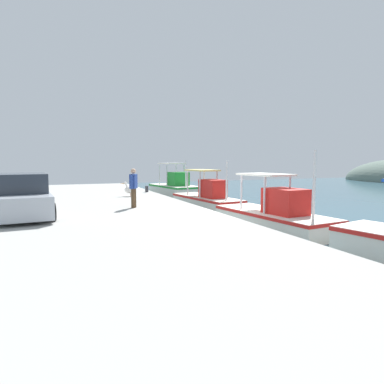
{
  "coord_description": "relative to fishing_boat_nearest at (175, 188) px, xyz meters",
  "views": [
    {
      "loc": [
        12.25,
        -5.96,
        2.84
      ],
      "look_at": [
        -5.76,
        1.39,
        1.01
      ],
      "focal_mm": 31.81,
      "sensor_mm": 36.0,
      "label": 1
    }
  ],
  "objects": [
    {
      "name": "fisherman_standing",
      "position": [
        10.45,
        -5.53,
        1.05
      ],
      "size": [
        0.54,
        0.41,
        1.69
      ],
      "color": "#4C3823",
      "rests_on": "quay_pier"
    },
    {
      "name": "quay_pier",
      "position": [
        12.6,
        -7.73,
        -0.27
      ],
      "size": [
        36.0,
        10.0,
        0.8
      ],
      "primitive_type": "cube",
      "color": "#9E9E99",
      "rests_on": "ground"
    },
    {
      "name": "fishing_boat_nearest",
      "position": [
        0.0,
        0.0,
        0.0
      ],
      "size": [
        5.19,
        2.88,
        2.82
      ],
      "color": "silver",
      "rests_on": "ground"
    },
    {
      "name": "fishing_boat_second",
      "position": [
        7.02,
        -0.46,
        -0.09
      ],
      "size": [
        5.72,
        2.3,
        2.84
      ],
      "color": "silver",
      "rests_on": "ground"
    },
    {
      "name": "fishing_boat_third",
      "position": [
        13.45,
        -0.42,
        -0.08
      ],
      "size": [
        5.82,
        2.53,
        3.2
      ],
      "color": "silver",
      "rests_on": "ground"
    },
    {
      "name": "parked_car",
      "position": [
        11.35,
        -9.73,
        0.84
      ],
      "size": [
        4.24,
        2.16,
        1.57
      ],
      "color": "black",
      "rests_on": "quay_pier"
    },
    {
      "name": "pelican",
      "position": [
        5.76,
        -4.7,
        0.52
      ],
      "size": [
        0.69,
        0.91,
        0.82
      ],
      "color": "tan",
      "rests_on": "quay_pier"
    },
    {
      "name": "mooring_bollard_nearest",
      "position": [
        3.64,
        -3.18,
        0.32
      ],
      "size": [
        0.21,
        0.21,
        0.39
      ],
      "primitive_type": "cylinder",
      "color": "#333338",
      "rests_on": "quay_pier"
    }
  ]
}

